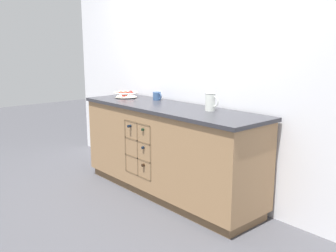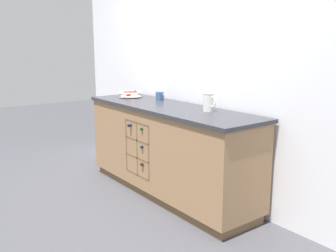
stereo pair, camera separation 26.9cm
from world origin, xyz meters
name	(u,v)px [view 1 (the left image)]	position (x,y,z in m)	size (l,w,h in m)	color
ground_plane	(168,193)	(0.00, 0.00, 0.00)	(14.00, 14.00, 0.00)	#424247
back_wall	(194,70)	(0.00, 0.36, 1.27)	(4.56, 0.06, 2.55)	white
kitchen_island	(168,150)	(0.00, 0.00, 0.47)	(2.20, 0.64, 0.93)	brown
fruit_bowl	(126,94)	(-0.78, 0.03, 0.97)	(0.28, 0.28, 0.08)	silver
white_pitcher	(211,101)	(0.47, 0.11, 1.02)	(0.15, 0.10, 0.17)	silver
ceramic_mug	(157,96)	(-0.40, 0.18, 0.98)	(0.13, 0.09, 0.09)	#385684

